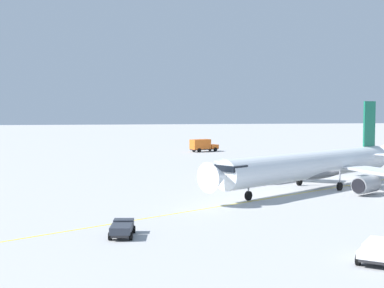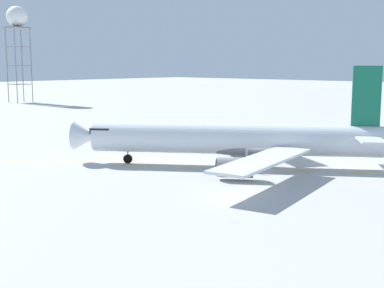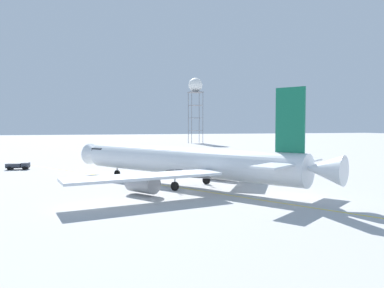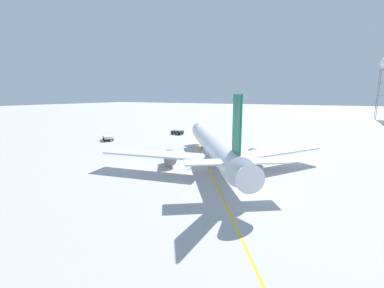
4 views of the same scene
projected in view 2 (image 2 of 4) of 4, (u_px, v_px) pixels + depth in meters
name	position (u px, v px, depth m)	size (l,w,h in m)	color
ground_plane	(260.00, 169.00, 61.30)	(600.00, 600.00, 0.00)	#B2B2B2
airliner_main	(239.00, 141.00, 62.44)	(35.19, 31.28, 11.88)	silver
radar_tower	(17.00, 20.00, 162.58)	(6.36, 6.36, 29.65)	slate
taxiway_centreline	(270.00, 169.00, 61.10)	(147.27, 91.00, 0.01)	yellow
safety_cone_near	(377.00, 140.00, 83.14)	(0.36, 0.36, 0.55)	orange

